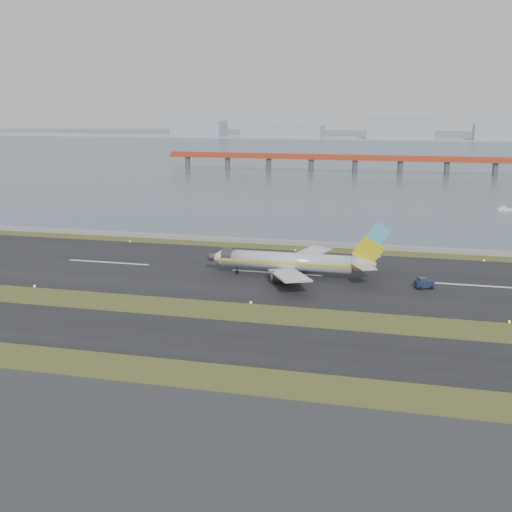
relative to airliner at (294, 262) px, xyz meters
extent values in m
plane|color=#384D1B|center=(-4.25, -27.46, -3.46)|extent=(1000.00, 1000.00, 0.00)
cube|color=#313133|center=(-4.25, -82.46, -3.41)|extent=(1000.00, 50.00, 0.10)
cube|color=black|center=(-4.25, -39.46, -3.41)|extent=(1000.00, 18.00, 0.10)
cube|color=black|center=(-4.25, 2.54, -3.41)|extent=(1000.00, 45.00, 0.10)
cube|color=#979691|center=(-4.25, 32.54, -2.96)|extent=(1000.00, 2.50, 1.00)
cube|color=#465364|center=(-4.25, 432.54, -3.46)|extent=(1400.00, 800.00, 1.30)
cube|color=#B13B1E|center=(15.75, 222.54, 4.04)|extent=(260.00, 5.00, 1.60)
cube|color=#B13B1E|center=(15.75, 222.54, 5.54)|extent=(260.00, 0.40, 1.40)
cylinder|color=#4C4C51|center=(-80.25, 222.54, -0.46)|extent=(2.80, 2.80, 7.00)
cylinder|color=#4C4C51|center=(15.75, 222.54, -0.46)|extent=(2.80, 2.80, 7.00)
cube|color=#99A9B5|center=(-4.25, 592.54, -3.46)|extent=(1400.00, 80.00, 1.00)
cube|color=#99A9B5|center=(-224.25, 592.54, 5.54)|extent=(60.00, 35.00, 18.00)
cube|color=#99A9B5|center=(-124.25, 592.54, 3.54)|extent=(90.00, 35.00, 14.00)
cube|color=#99A9B5|center=(5.75, 592.54, 7.54)|extent=(70.00, 35.00, 22.00)
cylinder|color=silver|center=(-1.50, 0.00, 0.04)|extent=(28.00, 3.80, 3.80)
cone|color=silver|center=(-17.10, 0.00, 0.04)|extent=(3.20, 3.80, 3.80)
cone|color=silver|center=(14.70, 0.00, 0.34)|extent=(5.00, 3.80, 3.80)
cube|color=yellow|center=(-1.50, -1.92, 0.04)|extent=(31.00, 0.06, 0.45)
cube|color=yellow|center=(-1.50, 1.92, 0.04)|extent=(31.00, 0.06, 0.45)
cube|color=silver|center=(0.70, -8.50, -0.66)|extent=(11.31, 15.89, 1.66)
cube|color=silver|center=(0.70, 8.50, -0.66)|extent=(11.31, 15.89, 1.66)
cylinder|color=#36353A|center=(-1.00, -6.00, -1.86)|extent=(4.20, 2.10, 2.10)
cylinder|color=#36353A|center=(-1.00, 6.00, -1.86)|extent=(4.20, 2.10, 2.10)
cube|color=yellow|center=(15.50, 0.00, 3.24)|extent=(6.80, 0.35, 6.85)
cube|color=#4DC0DA|center=(17.40, 0.00, 6.94)|extent=(4.85, 0.37, 4.90)
cube|color=silver|center=(15.00, -3.80, 0.84)|extent=(5.64, 6.80, 0.22)
cube|color=silver|center=(15.00, 3.80, 0.84)|extent=(5.64, 6.80, 0.22)
cylinder|color=black|center=(-12.50, 0.00, -3.01)|extent=(0.80, 0.28, 0.80)
cylinder|color=black|center=(0.00, -2.80, -2.91)|extent=(1.00, 0.38, 1.00)
cylinder|color=black|center=(0.00, 2.80, -2.91)|extent=(1.00, 0.38, 1.00)
cube|color=#16213C|center=(26.88, -2.03, -2.46)|extent=(4.05, 3.19, 1.33)
cube|color=#36353A|center=(26.47, -2.20, -1.57)|extent=(2.07, 2.13, 0.78)
cylinder|color=black|center=(26.09, -3.31, -3.07)|extent=(0.85, 0.60, 0.78)
cylinder|color=black|center=(25.42, -1.66, -3.07)|extent=(0.85, 0.60, 0.78)
cylinder|color=black|center=(28.35, -2.39, -3.07)|extent=(0.85, 0.60, 0.78)
cylinder|color=black|center=(27.68, -0.74, -3.07)|extent=(0.85, 0.60, 0.78)
cube|color=white|center=(55.48, 104.63, -3.06)|extent=(7.30, 3.72, 0.90)
cube|color=white|center=(54.02, 104.29, -2.26)|extent=(2.31, 2.01, 0.90)
camera|label=1|loc=(24.02, -129.67, 32.30)|focal=45.00mm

